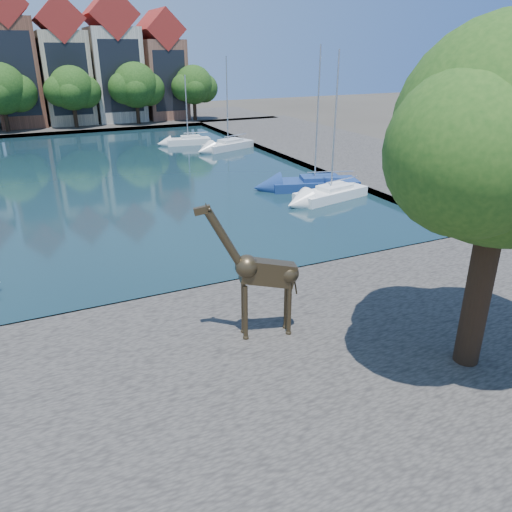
# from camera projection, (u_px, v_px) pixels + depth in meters

# --- Properties ---
(ground) EXTENTS (160.00, 160.00, 0.00)m
(ground) POSITION_uv_depth(u_px,v_px,m) (171.00, 302.00, 21.38)
(ground) COLOR #38332B
(ground) RESTS_ON ground
(water_basin) EXTENTS (38.00, 50.00, 0.08)m
(water_basin) POSITION_uv_depth(u_px,v_px,m) (91.00, 178.00, 41.42)
(water_basin) COLOR black
(water_basin) RESTS_ON ground
(near_quay) EXTENTS (50.00, 14.00, 0.50)m
(near_quay) POSITION_uv_depth(u_px,v_px,m) (234.00, 392.00, 15.43)
(near_quay) COLOR #4D4943
(near_quay) RESTS_ON ground
(far_quay) EXTENTS (60.00, 16.00, 0.50)m
(far_quay) POSITION_uv_depth(u_px,v_px,m) (57.00, 125.00, 68.09)
(far_quay) COLOR #4D4943
(far_quay) RESTS_ON ground
(right_quay) EXTENTS (14.00, 52.00, 0.50)m
(right_quay) POSITION_uv_depth(u_px,v_px,m) (343.00, 151.00, 51.05)
(right_quay) COLOR #4D4943
(right_quay) RESTS_ON ground
(plane_tree) EXTENTS (8.32, 6.40, 10.62)m
(plane_tree) POSITION_uv_depth(u_px,v_px,m) (510.00, 142.00, 13.83)
(plane_tree) COLOR #332114
(plane_tree) RESTS_ON near_quay
(townhouse_center) EXTENTS (5.44, 9.18, 16.93)m
(townhouse_center) POSITION_uv_depth(u_px,v_px,m) (14.00, 61.00, 63.38)
(townhouse_center) COLOR brown
(townhouse_center) RESTS_ON far_quay
(townhouse_east_inner) EXTENTS (5.94, 9.18, 15.79)m
(townhouse_east_inner) POSITION_uv_depth(u_px,v_px,m) (64.00, 66.00, 65.95)
(townhouse_east_inner) COLOR tan
(townhouse_east_inner) RESTS_ON far_quay
(townhouse_east_mid) EXTENTS (6.43, 9.18, 16.65)m
(townhouse_east_mid) POSITION_uv_depth(u_px,v_px,m) (114.00, 62.00, 68.33)
(townhouse_east_mid) COLOR beige
(townhouse_east_mid) RESTS_ON far_quay
(townhouse_east_end) EXTENTS (5.44, 9.18, 14.43)m
(townhouse_east_end) POSITION_uv_depth(u_px,v_px,m) (161.00, 69.00, 71.24)
(townhouse_east_end) COLOR brown
(townhouse_east_end) RESTS_ON far_quay
(far_tree_mid_west) EXTENTS (7.80, 6.00, 8.00)m
(far_tree_mid_west) POSITION_uv_depth(u_px,v_px,m) (2.00, 90.00, 59.24)
(far_tree_mid_west) COLOR #332114
(far_tree_mid_west) RESTS_ON far_quay
(far_tree_mid_east) EXTENTS (7.02, 5.40, 7.52)m
(far_tree_mid_east) POSITION_uv_depth(u_px,v_px,m) (73.00, 90.00, 62.41)
(far_tree_mid_east) COLOR #332114
(far_tree_mid_east) RESTS_ON far_quay
(far_tree_east) EXTENTS (7.54, 5.80, 7.84)m
(far_tree_east) POSITION_uv_depth(u_px,v_px,m) (136.00, 87.00, 65.48)
(far_tree_east) COLOR #332114
(far_tree_east) RESTS_ON far_quay
(far_tree_far_east) EXTENTS (6.76, 5.20, 7.36)m
(far_tree_far_east) POSITION_uv_depth(u_px,v_px,m) (194.00, 86.00, 68.64)
(far_tree_far_east) COLOR #332114
(far_tree_far_east) RESTS_ON far_quay
(giraffe_statue) EXTENTS (3.46, 1.14, 4.97)m
(giraffe_statue) POSITION_uv_depth(u_px,v_px,m) (260.00, 272.00, 17.16)
(giraffe_statue) COLOR #3D311E
(giraffe_statue) RESTS_ON near_quay
(sailboat_right_a) EXTENTS (5.91, 3.16, 9.91)m
(sailboat_right_a) POSITION_uv_depth(u_px,v_px,m) (331.00, 192.00, 35.35)
(sailboat_right_a) COLOR white
(sailboat_right_a) RESTS_ON water_basin
(sailboat_right_b) EXTENTS (6.92, 4.07, 10.20)m
(sailboat_right_b) POSITION_uv_depth(u_px,v_px,m) (315.00, 182.00, 37.91)
(sailboat_right_b) COLOR navy
(sailboat_right_b) RESTS_ON water_basin
(sailboat_right_c) EXTENTS (6.04, 3.87, 9.18)m
(sailboat_right_c) POSITION_uv_depth(u_px,v_px,m) (228.00, 144.00, 52.59)
(sailboat_right_c) COLOR silver
(sailboat_right_c) RESTS_ON water_basin
(sailboat_right_d) EXTENTS (4.91, 2.21, 7.28)m
(sailboat_right_d) POSITION_uv_depth(u_px,v_px,m) (188.00, 140.00, 55.11)
(sailboat_right_d) COLOR silver
(sailboat_right_d) RESTS_ON water_basin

